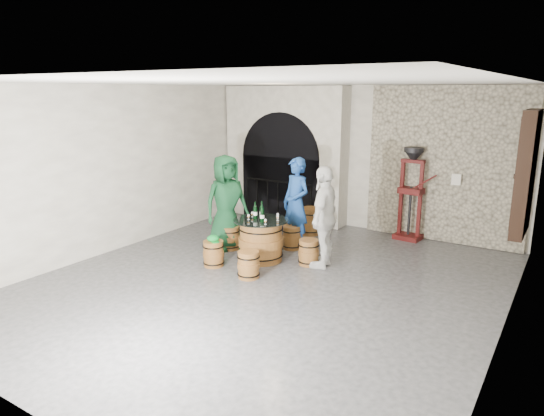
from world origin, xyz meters
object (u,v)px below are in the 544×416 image
Objects in this scene: person_blue at (296,203)px; barrel_stool_left at (230,238)px; barrel_stool_far at (292,237)px; barrel_stool_right at (309,252)px; person_green at (226,202)px; barrel_stool_near_right at (249,265)px; person_white at (324,217)px; barrel_table at (261,240)px; side_barrel at (310,221)px; barrel_stool_near_left at (213,254)px; wine_bottle_left at (255,212)px; corking_press at (411,187)px; wine_bottle_center at (262,215)px; wine_bottle_right at (262,212)px.

barrel_stool_left is at bearing -121.55° from person_blue.
barrel_stool_far and barrel_stool_right have the same top height.
person_green reaches higher than person_blue.
barrel_stool_near_right is at bearing -84.32° from barrel_stool_far.
person_blue is 0.99× the size of person_white.
barrel_table is 2.16× the size of barrel_stool_far.
person_green is (-1.12, -0.65, 0.71)m from barrel_stool_far.
barrel_stool_right and barrel_stool_near_right have the same top height.
barrel_stool_right is 0.79× the size of side_barrel.
barrel_stool_near_left is at bearing 171.62° from barrel_stool_near_right.
wine_bottle_left is at bearing -165.26° from barrel_stool_right.
corking_press is at bearing 42.75° from barrel_stool_left.
wine_bottle_left is (-1.25, -0.34, -0.01)m from person_white.
person_white is at bearing 16.88° from barrel_stool_right.
wine_bottle_left is at bearing 59.73° from barrel_stool_near_left.
person_white reaches higher than barrel_stool_far.
wine_bottle_left is at bearing -82.18° from person_green.
barrel_stool_near_right is 0.79× the size of side_barrel.
barrel_stool_far is at bearing 95.68° from barrel_stool_near_right.
barrel_stool_near_right is 4.07m from corking_press.
barrel_stool_near_right is at bearing -43.27° from person_white.
person_blue is at bearing 37.66° from barrel_stool_left.
person_blue is 3.07× the size of side_barrel.
side_barrel is at bearing 93.53° from wine_bottle_center.
corking_press is at bearing 54.34° from wine_bottle_right.
barrel_stool_far is 1.15m from wine_bottle_left.
corking_press is (1.77, 1.90, 0.90)m from barrel_stool_far.
barrel_table is at bearing -13.74° from barrel_stool_left.
barrel_stool_left is at bearing -95.49° from person_white.
wine_bottle_center is at bearing 42.95° from barrel_stool_near_left.
barrel_stool_near_right is at bearing -69.46° from wine_bottle_right.
barrel_table is 0.92m from barrel_stool_near_left.
wine_bottle_center is 0.17× the size of corking_press.
wine_bottle_left is at bearing -138.31° from wine_bottle_right.
wine_bottle_center is at bearing -153.63° from barrel_stool_right.
corking_press is at bearing 67.54° from barrel_stool_right.
wine_bottle_left and wine_bottle_right have the same top height.
barrel_stool_left is 1.00× the size of barrel_stool_right.
person_white reaches higher than person_blue.
barrel_stool_near_left is 1.44× the size of wine_bottle_right.
person_green is 3.17× the size of side_barrel.
side_barrel is at bearing 90.70° from barrel_table.
barrel_stool_near_right is 0.26× the size of person_blue.
barrel_table is 2.16× the size of barrel_stool_near_left.
barrel_stool_far is 1.21m from wine_bottle_center.
barrel_stool_left is 1.00× the size of barrel_stool_far.
barrel_stool_far is 1.75m from barrel_stool_near_right.
barrel_stool_near_right is at bearing -74.02° from wine_bottle_center.
barrel_stool_left is 0.79× the size of side_barrel.
barrel_stool_far is 1.00× the size of barrel_stool_near_right.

